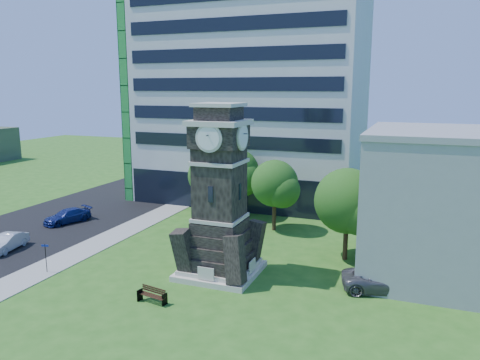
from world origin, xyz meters
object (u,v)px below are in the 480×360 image
at_px(car_street_mid, 7,242).
at_px(street_sign, 46,255).
at_px(clock_tower, 220,203).
at_px(car_east_lot, 384,280).
at_px(car_street_north, 67,216).
at_px(park_bench, 153,295).

xyz_separation_m(car_street_mid, street_sign, (6.61, -2.60, 0.70)).
height_order(car_street_mid, street_sign, street_sign).
height_order(clock_tower, street_sign, clock_tower).
relative_size(clock_tower, street_sign, 5.56).
distance_m(car_street_mid, car_east_lot, 29.85).
bearing_deg(car_street_north, car_street_mid, -62.80).
height_order(car_street_north, park_bench, car_street_north).
distance_m(car_street_north, car_east_lot, 31.18).
xyz_separation_m(clock_tower, car_east_lot, (11.27, 1.10, -4.52)).
xyz_separation_m(clock_tower, car_street_north, (-19.45, 6.41, -4.60)).
bearing_deg(car_street_north, park_bench, -14.98).
relative_size(clock_tower, park_bench, 6.42).
xyz_separation_m(car_east_lot, park_bench, (-13.35, -6.94, -0.24)).
bearing_deg(car_east_lot, clock_tower, 81.56).
relative_size(park_bench, street_sign, 0.87).
xyz_separation_m(clock_tower, car_street_mid, (-18.43, -1.87, -4.61)).
bearing_deg(park_bench, car_street_north, 155.30).
bearing_deg(car_street_mid, car_street_north, 86.18).
distance_m(car_street_north, street_sign, 13.31).
bearing_deg(park_bench, clock_tower, 80.89).
height_order(park_bench, street_sign, street_sign).
bearing_deg(street_sign, car_street_mid, 143.13).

